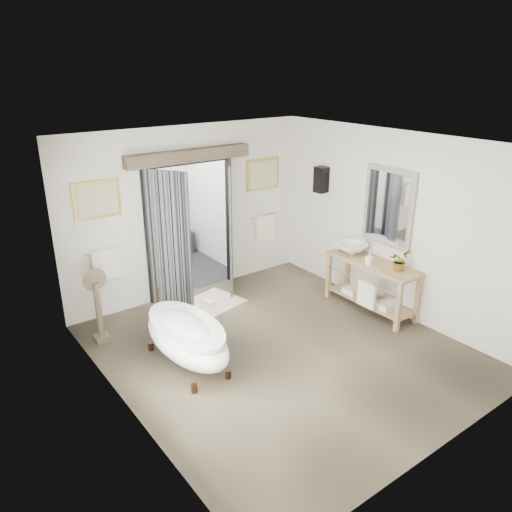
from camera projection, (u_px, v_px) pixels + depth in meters
name	position (u px, v px, depth m)	size (l,w,h in m)	color
ground_plane	(281.00, 350.00, 7.09)	(5.00, 5.00, 0.00)	brown
room_shell	(288.00, 229.00, 6.30)	(4.52, 5.02, 2.91)	silver
shower_room	(153.00, 222.00, 9.75)	(2.22, 2.01, 2.51)	black
back_wall_dressing	(194.00, 208.00, 8.26)	(3.82, 0.74, 2.52)	black
clawfoot_tub	(187.00, 337.00, 6.63)	(0.77, 1.72, 0.84)	#372417
vanity	(371.00, 282.00, 8.07)	(0.57, 1.60, 0.85)	tan
pedestal_mirror	(99.00, 310.00, 7.16)	(0.34, 0.22, 1.15)	brown
rug	(206.00, 305.00, 8.38)	(1.20, 0.80, 0.01)	beige
slippers	(201.00, 304.00, 8.36)	(0.44, 0.30, 0.05)	silver
basin	(352.00, 249.00, 8.25)	(0.52, 0.52, 0.18)	white
plant	(399.00, 260.00, 7.57)	(0.29, 0.25, 0.32)	gray
soap_bottle_a	(369.00, 258.00, 7.81)	(0.09, 0.10, 0.21)	gray
soap_bottle_b	(338.00, 245.00, 8.43)	(0.14, 0.14, 0.18)	gray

